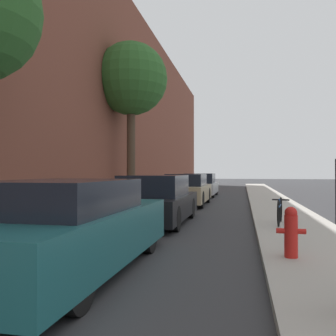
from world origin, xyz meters
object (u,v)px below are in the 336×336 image
parked_car_black (156,201)px  parked_car_champagne (187,190)px  fire_hydrant (291,231)px  street_tree_far (131,80)px  parked_car_teal (67,228)px  bicycle (280,211)px  parked_car_silver (200,185)px

parked_car_black → parked_car_champagne: size_ratio=0.95×
parked_car_champagne → fire_hydrant: parked_car_champagne is taller
street_tree_far → parked_car_black: bearing=-64.9°
parked_car_teal → parked_car_black: parked_car_black is taller
parked_car_champagne → street_tree_far: bearing=-160.1°
fire_hydrant → bicycle: (0.19, 3.69, -0.07)m
parked_car_teal → street_tree_far: (-2.20, 9.97, 4.75)m
parked_car_black → fire_hydrant: parked_car_black is taller
parked_car_black → parked_car_teal: bearing=-91.0°
parked_car_black → parked_car_silver: size_ratio=0.97×
parked_car_silver → bicycle: bearing=-74.0°
parked_car_teal → parked_car_champagne: bearing=89.5°
parked_car_silver → bicycle: parked_car_silver is taller
parked_car_champagne → street_tree_far: street_tree_far is taller
fire_hydrant → parked_car_black: bearing=128.2°
parked_car_champagne → parked_car_silver: parked_car_champagne is taller
street_tree_far → bicycle: (5.62, -5.18, -4.94)m
street_tree_far → parked_car_teal: bearing=-77.5°
parked_car_champagne → bicycle: 6.87m
street_tree_far → fire_hydrant: (5.43, -8.87, -4.87)m
parked_car_teal → parked_car_silver: (-0.02, 16.78, -0.01)m
parked_car_black → bicycle: size_ratio=2.68×
fire_hydrant → street_tree_far: bearing=121.5°
fire_hydrant → parked_car_silver: bearing=101.7°
street_tree_far → bicycle: street_tree_far is taller
parked_car_silver → parked_car_champagne: bearing=-88.8°
parked_car_teal → bicycle: 5.88m
parked_car_silver → street_tree_far: street_tree_far is taller
parked_car_champagne → parked_car_black: bearing=-90.2°
street_tree_far → bicycle: bearing=-42.7°
parked_car_teal → parked_car_champagne: (0.10, 10.80, 0.01)m
parked_car_black → street_tree_far: bearing=115.1°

